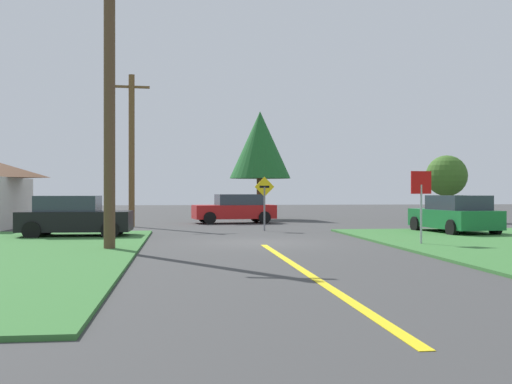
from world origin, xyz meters
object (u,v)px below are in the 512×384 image
parked_car_near_building (74,217)px  pine_tree_center (260,145)px  oak_tree_left (447,176)px  stop_sign (421,193)px  car_on_crossroad (455,215)px  car_approaching_junction (235,209)px  direction_sign (264,197)px  utility_pole_near (109,104)px  utility_pole_mid (132,148)px

parked_car_near_building → pine_tree_center: pine_tree_center is taller
parked_car_near_building → oak_tree_left: bearing=29.9°
stop_sign → car_on_crossroad: bearing=-133.9°
car_on_crossroad → pine_tree_center: (-6.37, 14.75, 3.93)m
car_approaching_junction → car_on_crossroad: size_ratio=1.02×
parked_car_near_building → direction_sign: (7.84, 3.29, 0.71)m
stop_sign → car_on_crossroad: stop_sign is taller
parked_car_near_building → stop_sign: bearing=-21.5°
car_approaching_junction → direction_sign: direction_sign is taller
utility_pole_near → utility_pole_mid: 13.00m
car_on_crossroad → utility_pole_near: 15.21m
utility_pole_mid → car_approaching_junction: bearing=28.4°
car_on_crossroad → utility_pole_near: utility_pole_near is taller
utility_pole_mid → direction_sign: (6.22, -4.07, -2.43)m
pine_tree_center → parked_car_near_building: bearing=-121.2°
car_approaching_junction → car_on_crossroad: 13.07m
car_on_crossroad → pine_tree_center: 16.54m
direction_sign → oak_tree_left: oak_tree_left is taller
utility_pole_near → pine_tree_center: size_ratio=1.25×
car_on_crossroad → utility_pole_mid: size_ratio=0.60×
parked_car_near_building → utility_pole_mid: (1.62, 7.36, 3.14)m
car_on_crossroad → oak_tree_left: size_ratio=1.18×
utility_pole_near → utility_pole_mid: utility_pole_near is taller
car_approaching_junction → oak_tree_left: size_ratio=1.21×
stop_sign → utility_pole_near: 10.32m
parked_car_near_building → oak_tree_left: oak_tree_left is taller
utility_pole_near → pine_tree_center: bearing=70.9°
pine_tree_center → car_approaching_junction: bearing=-113.0°
utility_pole_near → direction_sign: 11.06m
car_approaching_junction → oak_tree_left: bearing=173.4°
stop_sign → oak_tree_left: size_ratio=0.63×
utility_pole_mid → direction_sign: size_ratio=3.14×
parked_car_near_building → direction_sign: bearing=24.4°
car_approaching_junction → utility_pole_near: utility_pole_near is taller
parked_car_near_building → car_on_crossroad: bearing=2.7°
parked_car_near_building → utility_pole_near: utility_pole_near is taller
stop_sign → pine_tree_center: (-2.78, 20.13, 3.01)m
utility_pole_near → oak_tree_left: bearing=42.5°
parked_car_near_building → oak_tree_left: (19.64, 10.57, 1.87)m
car_on_crossroad → utility_pole_mid: utility_pole_mid is taller
car_approaching_junction → car_on_crossroad: bearing=122.2°
utility_pole_near → utility_pole_mid: size_ratio=1.13×
direction_sign → pine_tree_center: (1.28, 11.77, 3.22)m
oak_tree_left → parked_car_near_building: bearing=-151.7°
parked_car_near_building → direction_sign: direction_sign is taller
parked_car_near_building → utility_pole_mid: bearing=79.2°
parked_car_near_building → utility_pole_mid: 8.16m
car_on_crossroad → oak_tree_left: oak_tree_left is taller
stop_sign → car_approaching_junction: 16.16m
parked_car_near_building → pine_tree_center: bearing=60.4°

